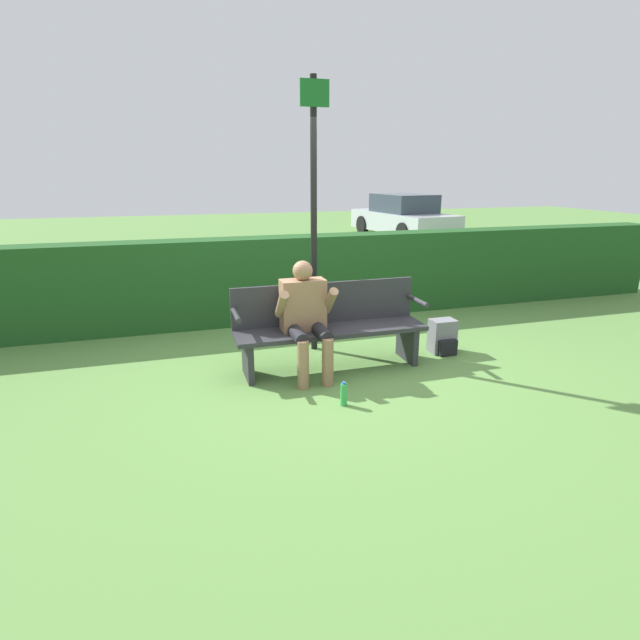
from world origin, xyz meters
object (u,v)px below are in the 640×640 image
(person_seated, at_px, (306,314))
(signpost, at_px, (314,208))
(backpack, at_px, (443,337))
(water_bottle, at_px, (344,394))
(parked_car, at_px, (403,217))
(park_bench, at_px, (329,325))

(person_seated, relative_size, signpost, 0.39)
(signpost, bearing_deg, person_seated, -112.80)
(person_seated, xyz_separation_m, backpack, (1.64, 0.15, -0.45))
(backpack, relative_size, water_bottle, 1.71)
(parked_car, bearing_deg, park_bench, 142.49)
(person_seated, distance_m, water_bottle, 0.96)
(backpack, xyz_separation_m, signpost, (-1.35, 0.53, 1.42))
(signpost, bearing_deg, water_bottle, -96.23)
(backpack, distance_m, parked_car, 10.55)
(backpack, xyz_separation_m, water_bottle, (-1.51, -0.94, -0.08))
(person_seated, bearing_deg, backpack, 5.29)
(backpack, bearing_deg, water_bottle, -148.03)
(park_bench, xyz_separation_m, backpack, (1.36, 0.03, -0.27))
(park_bench, bearing_deg, parked_car, 60.32)
(backpack, distance_m, water_bottle, 1.79)
(park_bench, xyz_separation_m, parked_car, (5.53, 9.70, 0.15))
(person_seated, relative_size, parked_car, 0.28)
(water_bottle, bearing_deg, signpost, 83.77)
(park_bench, relative_size, signpost, 0.68)
(park_bench, distance_m, signpost, 1.28)
(park_bench, bearing_deg, person_seated, -156.38)
(signpost, xyz_separation_m, parked_car, (5.53, 9.15, -0.99))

